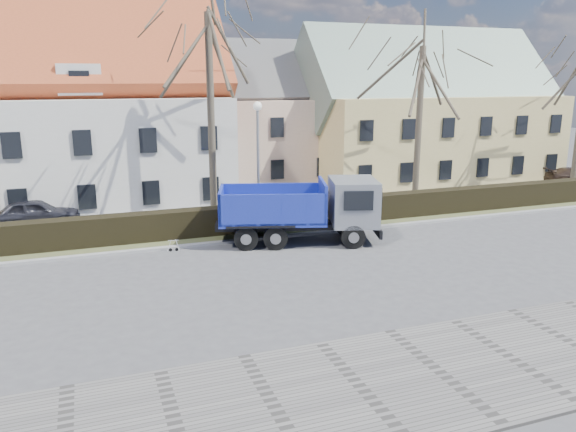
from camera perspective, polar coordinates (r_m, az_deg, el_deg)
name	(u,v)px	position (r m, az deg, el deg)	size (l,w,h in m)	color
ground	(312,269)	(22.15, 2.47, -5.42)	(120.00, 120.00, 0.00)	#48484B
sidewalk_near	(439,372)	(15.30, 15.08, -15.09)	(80.00, 5.00, 0.08)	slate
curb_far	(275,237)	(26.24, -1.34, -2.16)	(80.00, 0.30, 0.12)	gray
grass_strip	(265,229)	(27.71, -2.40, -1.31)	(80.00, 3.00, 0.10)	#494F2C
hedge	(266,218)	(27.37, -2.28, -0.20)	(60.00, 0.90, 1.30)	black
building_pink	(259,124)	(41.23, -2.95, 9.30)	(10.80, 8.80, 8.00)	#D3AF95
building_yellow	(425,119)	(43.63, 13.73, 9.52)	(18.80, 10.80, 8.50)	tan
tree_1	(210,98)	(28.46, -7.88, 11.79)	(9.20, 9.20, 12.65)	#4A4133
tree_2	(420,110)	(33.17, 13.22, 10.42)	(8.00, 8.00, 11.00)	#4A4133
dump_truck	(293,210)	(25.30, 0.55, 0.59)	(7.45, 2.77, 2.98)	navy
streetlight	(258,165)	(27.80, -3.04, 5.23)	(0.49, 0.49, 6.27)	gray
cart_frame	(169,245)	(24.76, -11.98, -2.92)	(0.62, 0.36, 0.57)	silver
parked_car_a	(36,212)	(30.92, -24.27, 0.33)	(1.68, 4.18, 1.42)	#24252D
parked_car_b	(576,176)	(43.97, 27.19, 3.60)	(1.68, 4.14, 1.20)	#32241B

